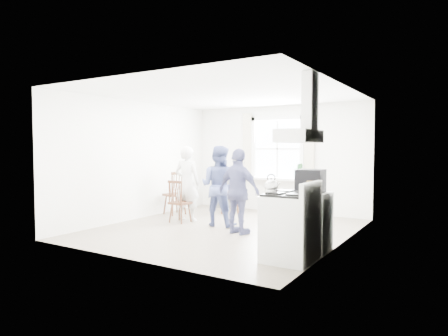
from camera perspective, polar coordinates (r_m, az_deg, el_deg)
room_shell at (r=7.68m, az=0.11°, el=0.84°), size 4.62×5.12×2.64m
window_assembly at (r=9.84m, az=7.58°, el=2.23°), size 1.88×0.24×1.70m
range_hood at (r=5.55m, az=11.20°, el=6.15°), size 0.45×0.76×0.94m
shelf_unit at (r=10.46m, az=0.24°, el=-3.53°), size 0.40×0.30×0.80m
gas_stove at (r=5.71m, az=9.52°, el=-8.21°), size 0.68×0.76×1.12m
kettle at (r=5.58m, az=6.75°, el=-2.66°), size 0.19×0.19×0.27m
low_cabinet at (r=6.34m, az=12.51°, el=-7.43°), size 0.50×0.55×0.90m
stereo_stack at (r=6.21m, az=12.26°, el=-1.82°), size 0.41×0.37×0.35m
cardboard_box at (r=6.15m, az=12.14°, el=-2.60°), size 0.35×0.29×0.19m
windsor_chair_a at (r=9.53m, az=0.92°, el=-2.61°), size 0.59×0.58×1.08m
windsor_chair_b at (r=8.41m, az=-6.71°, el=-4.11°), size 0.40×0.39×0.90m
windsor_chair_c at (r=9.41m, az=-6.69°, el=-2.89°), size 0.53×0.54×1.03m
person_left at (r=8.63m, az=-5.27°, el=-2.22°), size 0.66×0.66×1.61m
person_mid at (r=8.04m, az=-0.75°, el=-2.57°), size 0.86×0.86×1.62m
person_right at (r=7.28m, az=2.13°, el=-3.36°), size 1.08×1.08×1.57m
potted_plant at (r=9.55m, az=10.61°, el=-0.40°), size 0.25×0.25×0.36m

